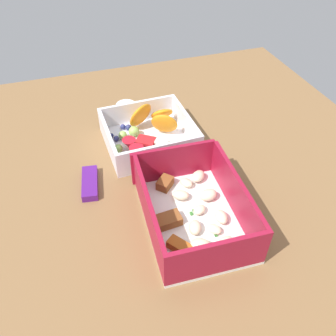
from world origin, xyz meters
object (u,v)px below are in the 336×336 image
at_px(paper_cup_liner, 126,108).
at_px(candy_bar, 90,183).
at_px(pasta_container, 194,210).
at_px(fruit_bowl, 149,134).

bearing_deg(paper_cup_liner, candy_bar, 151.68).
height_order(pasta_container, fruit_bowl, pasta_container).
bearing_deg(candy_bar, pasta_container, -131.56).
bearing_deg(pasta_container, paper_cup_liner, 8.16).
distance_m(fruit_bowl, candy_bar, 0.15).
bearing_deg(pasta_container, candy_bar, 51.25).
height_order(pasta_container, paper_cup_liner, pasta_container).
bearing_deg(paper_cup_liner, fruit_bowl, -170.55).
xyz_separation_m(fruit_bowl, candy_bar, (-0.08, 0.12, -0.01)).
xyz_separation_m(pasta_container, fruit_bowl, (0.20, 0.01, -0.00)).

